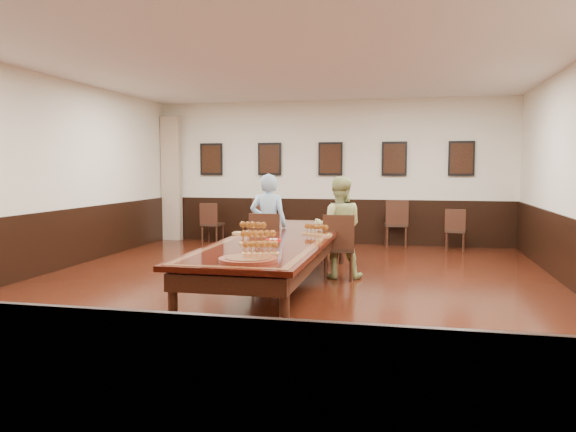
% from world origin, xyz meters
% --- Properties ---
extents(floor, '(8.00, 10.00, 0.02)m').
position_xyz_m(floor, '(0.00, 0.00, -0.01)').
color(floor, black).
rests_on(floor, ground).
extents(ceiling, '(8.00, 10.00, 0.02)m').
position_xyz_m(ceiling, '(0.00, 0.00, 3.21)').
color(ceiling, white).
rests_on(ceiling, floor).
extents(wall_back, '(8.00, 0.02, 3.20)m').
position_xyz_m(wall_back, '(0.00, 5.01, 1.60)').
color(wall_back, beige).
rests_on(wall_back, floor).
extents(wall_front, '(8.00, 0.02, 3.20)m').
position_xyz_m(wall_front, '(0.00, -5.01, 1.60)').
color(wall_front, beige).
rests_on(wall_front, floor).
extents(wall_left, '(0.02, 10.00, 3.20)m').
position_xyz_m(wall_left, '(-4.01, 0.00, 1.60)').
color(wall_left, beige).
rests_on(wall_left, floor).
extents(chair_man, '(0.50, 0.54, 1.01)m').
position_xyz_m(chair_man, '(-0.42, 0.90, 0.51)').
color(chair_man, black).
rests_on(chair_man, floor).
extents(chair_woman, '(0.52, 0.56, 1.01)m').
position_xyz_m(chair_woman, '(0.69, 0.98, 0.50)').
color(chair_woman, black).
rests_on(chair_woman, floor).
extents(spare_chair_a, '(0.47, 0.50, 0.91)m').
position_xyz_m(spare_chair_a, '(-2.61, 4.46, 0.46)').
color(spare_chair_a, black).
rests_on(spare_chair_a, floor).
extents(spare_chair_b, '(0.55, 0.59, 1.02)m').
position_xyz_m(spare_chair_b, '(-1.41, 4.64, 0.51)').
color(spare_chair_b, black).
rests_on(spare_chair_b, floor).
extents(spare_chair_c, '(0.54, 0.58, 1.02)m').
position_xyz_m(spare_chair_c, '(1.46, 4.77, 0.51)').
color(spare_chair_c, black).
rests_on(spare_chair_c, floor).
extents(spare_chair_d, '(0.47, 0.50, 0.87)m').
position_xyz_m(spare_chair_d, '(2.69, 4.47, 0.43)').
color(spare_chair_d, black).
rests_on(spare_chair_d, floor).
extents(person_man, '(0.61, 0.42, 1.61)m').
position_xyz_m(person_man, '(-0.43, 1.01, 0.81)').
color(person_man, '#5197CB').
rests_on(person_man, floor).
extents(person_woman, '(0.84, 0.69, 1.57)m').
position_xyz_m(person_woman, '(0.68, 1.08, 0.79)').
color(person_woman, '#C0C97E').
rests_on(person_woman, floor).
extents(pink_phone, '(0.07, 0.14, 0.01)m').
position_xyz_m(pink_phone, '(0.60, 0.24, 0.76)').
color(pink_phone, '#E04A7E').
rests_on(pink_phone, conference_table).
extents(curtain, '(0.45, 0.18, 2.90)m').
position_xyz_m(curtain, '(-3.75, 4.82, 1.45)').
color(curtain, tan).
rests_on(curtain, floor).
extents(wainscoting, '(8.00, 10.00, 1.00)m').
position_xyz_m(wainscoting, '(0.00, 0.00, 0.50)').
color(wainscoting, black).
rests_on(wainscoting, floor).
extents(conference_table, '(1.40, 5.00, 0.76)m').
position_xyz_m(conference_table, '(0.00, 0.00, 0.61)').
color(conference_table, black).
rests_on(conference_table, floor).
extents(posters, '(6.14, 0.04, 0.74)m').
position_xyz_m(posters, '(0.00, 4.94, 1.90)').
color(posters, black).
rests_on(posters, wall_back).
extents(flight_a, '(0.52, 0.21, 0.19)m').
position_xyz_m(flight_a, '(-0.47, 0.18, 0.84)').
color(flight_a, '#B0864A').
rests_on(flight_a, conference_table).
extents(flight_b, '(0.45, 0.29, 0.16)m').
position_xyz_m(flight_b, '(0.46, 0.31, 0.82)').
color(flight_b, '#B0864A').
rests_on(flight_b, conference_table).
extents(flight_c, '(0.49, 0.33, 0.18)m').
position_xyz_m(flight_c, '(-0.11, -0.75, 0.83)').
color(flight_c, '#B0864A').
rests_on(flight_c, conference_table).
extents(flight_d, '(0.43, 0.20, 0.15)m').
position_xyz_m(flight_d, '(0.14, -1.59, 0.82)').
color(flight_d, '#B0864A').
rests_on(flight_d, conference_table).
extents(red_plate_grp, '(0.21, 0.21, 0.03)m').
position_xyz_m(red_plate_grp, '(0.00, -0.41, 0.76)').
color(red_plate_grp, red).
rests_on(red_plate_grp, conference_table).
extents(carved_platter, '(0.74, 0.74, 0.05)m').
position_xyz_m(carved_platter, '(0.14, -2.05, 0.77)').
color(carved_platter, '#5B1C12').
rests_on(carved_platter, conference_table).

